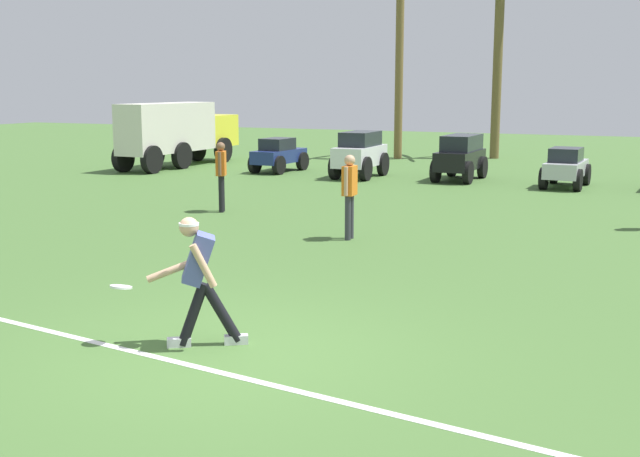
# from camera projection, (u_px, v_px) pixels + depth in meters

# --- Properties ---
(ground_plane) EXTENTS (80.00, 80.00, 0.00)m
(ground_plane) POSITION_uv_depth(u_px,v_px,m) (230.00, 351.00, 8.58)
(ground_plane) COLOR #436830
(field_line_paint) EXTENTS (21.41, 3.31, 0.01)m
(field_line_paint) POSITION_uv_depth(u_px,v_px,m) (202.00, 368.00, 8.07)
(field_line_paint) COLOR white
(field_line_paint) RESTS_ON ground_plane
(frisbee_thrower) EXTENTS (1.06, 0.57, 1.43)m
(frisbee_thrower) POSITION_uv_depth(u_px,v_px,m) (199.00, 274.00, 8.63)
(frisbee_thrower) COLOR black
(frisbee_thrower) RESTS_ON ground_plane
(frisbee_in_flight) EXTENTS (0.30, 0.30, 0.06)m
(frisbee_in_flight) POSITION_uv_depth(u_px,v_px,m) (121.00, 287.00, 8.73)
(frisbee_in_flight) COLOR white
(teammate_midfield) EXTENTS (0.32, 0.48, 1.56)m
(teammate_midfield) POSITION_uv_depth(u_px,v_px,m) (221.00, 170.00, 17.84)
(teammate_midfield) COLOR black
(teammate_midfield) RESTS_ON ground_plane
(teammate_deep) EXTENTS (0.22, 0.50, 1.56)m
(teammate_deep) POSITION_uv_depth(u_px,v_px,m) (350.00, 189.00, 14.64)
(teammate_deep) COLOR #33333D
(teammate_deep) RESTS_ON ground_plane
(parked_car_slot_a) EXTENTS (1.23, 2.26, 1.10)m
(parked_car_slot_a) POSITION_uv_depth(u_px,v_px,m) (279.00, 154.00, 26.16)
(parked_car_slot_a) COLOR navy
(parked_car_slot_a) RESTS_ON ground_plane
(parked_car_slot_b) EXTENTS (1.16, 2.35, 1.40)m
(parked_car_slot_b) POSITION_uv_depth(u_px,v_px,m) (360.00, 153.00, 24.53)
(parked_car_slot_b) COLOR silver
(parked_car_slot_b) RESTS_ON ground_plane
(parked_car_slot_c) EXTENTS (1.21, 2.43, 1.34)m
(parked_car_slot_c) POSITION_uv_depth(u_px,v_px,m) (460.00, 156.00, 23.85)
(parked_car_slot_c) COLOR black
(parked_car_slot_c) RESTS_ON ground_plane
(parked_car_slot_d) EXTENTS (1.17, 2.24, 1.10)m
(parked_car_slot_d) POSITION_uv_depth(u_px,v_px,m) (566.00, 167.00, 22.20)
(parked_car_slot_d) COLOR #B7BABF
(parked_car_slot_d) RESTS_ON ground_plane
(box_truck) EXTENTS (1.55, 5.93, 2.20)m
(box_truck) POSITION_uv_depth(u_px,v_px,m) (177.00, 131.00, 27.70)
(box_truck) COLOR yellow
(box_truck) RESTS_ON ground_plane
(palm_tree_far_left) EXTENTS (3.22, 3.56, 6.98)m
(palm_tree_far_left) POSITION_uv_depth(u_px,v_px,m) (399.00, 50.00, 30.24)
(palm_tree_far_left) COLOR brown
(palm_tree_far_left) RESTS_ON ground_plane
(palm_tree_left_of_centre) EXTENTS (3.33, 3.10, 6.64)m
(palm_tree_left_of_centre) POSITION_uv_depth(u_px,v_px,m) (498.00, 56.00, 30.33)
(palm_tree_left_of_centre) COLOR brown
(palm_tree_left_of_centre) RESTS_ON ground_plane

